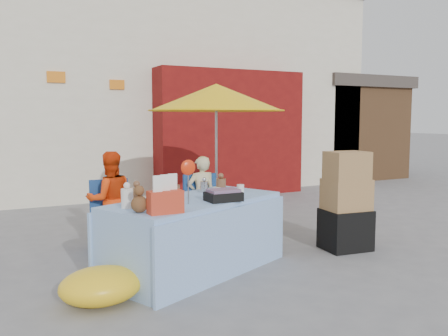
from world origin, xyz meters
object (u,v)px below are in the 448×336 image
chair_right (206,219)px  vendor_beige (201,196)px  vendor_orange (110,199)px  box_stack (346,205)px  chair_left (113,229)px  market_table (194,234)px  umbrella (216,98)px

chair_right → vendor_beige: (-0.00, 0.13, 0.29)m
vendor_orange → box_stack: box_stack is taller
chair_left → chair_right: same height
chair_left → vendor_beige: vendor_beige is taller
box_stack → market_table: bearing=177.7°
chair_right → vendor_beige: 0.32m
market_table → vendor_orange: (-0.57, 1.34, 0.21)m
chair_right → box_stack: box_stack is taller
box_stack → vendor_beige: bearing=132.4°
chair_right → chair_left: bearing=-178.8°
market_table → chair_right: 1.40m
chair_left → vendor_beige: bearing=7.3°
chair_right → umbrella: (0.30, 0.28, 1.64)m
vendor_orange → vendor_beige: size_ratio=1.09×
market_table → vendor_orange: bearing=88.6°
chair_left → vendor_beige: size_ratio=0.77×
chair_right → vendor_orange: vendor_orange is taller
chair_left → vendor_beige: 1.29m
vendor_orange → umbrella: bearing=-173.3°
vendor_orange → chair_right: bearing=175.1°
vendor_beige → chair_left: bearing=7.3°
market_table → chair_right: market_table is taller
vendor_orange → box_stack: size_ratio=0.99×
vendor_orange → vendor_beige: (1.25, 0.00, -0.05)m
market_table → umbrella: size_ratio=1.05×
market_table → vendor_beige: market_table is taller
market_table → chair_left: size_ratio=2.59×
vendor_orange → vendor_beige: 1.25m
vendor_orange → umbrella: (1.55, 0.15, 1.29)m
box_stack → vendor_orange: bearing=150.8°
chair_left → chair_right: 1.25m
chair_left → market_table: bearing=-63.7°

